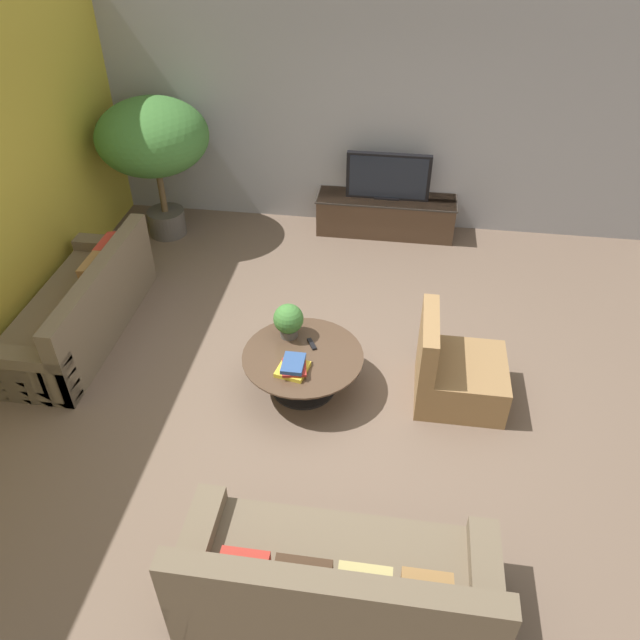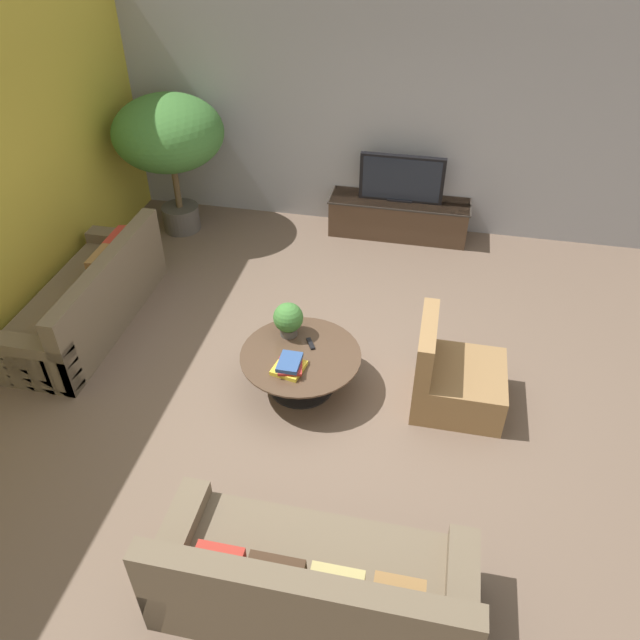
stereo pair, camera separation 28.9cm
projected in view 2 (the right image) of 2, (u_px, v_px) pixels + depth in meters
ground_plane at (326, 383)px, 5.96m from camera, size 24.00×24.00×0.00m
back_wall_stone at (379, 110)px, 7.55m from camera, size 7.40×0.12×3.00m
media_console at (398, 217)px, 8.01m from camera, size 1.78×0.50×0.49m
television at (402, 179)px, 7.69m from camera, size 1.04×0.13×0.59m
coffee_table at (301, 364)px, 5.75m from camera, size 1.11×1.11×0.40m
couch_by_wall at (90, 301)px, 6.51m from camera, size 0.84×2.16×0.84m
couch_near_entry at (312, 585)px, 4.05m from camera, size 2.07×0.84×0.84m
armchair_wicker at (453, 379)px, 5.60m from camera, size 0.80×0.76×0.86m
potted_palm_tall at (169, 137)px, 7.51m from camera, size 1.34×1.34×1.75m
potted_plant_tabletop at (288, 319)px, 5.79m from camera, size 0.28×0.28×0.34m
book_stack at (289, 366)px, 5.48m from camera, size 0.30×0.31×0.11m
remote_black at (311, 344)px, 5.78m from camera, size 0.11×0.16×0.02m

